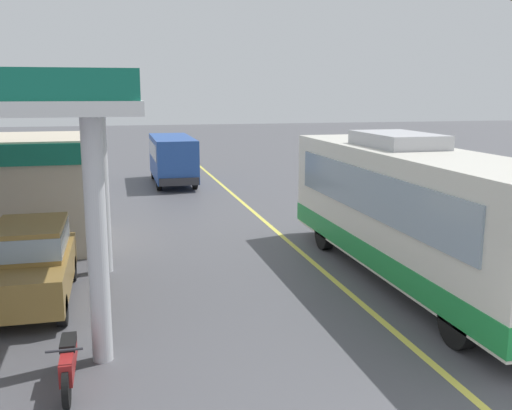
{
  "coord_description": "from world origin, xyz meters",
  "views": [
    {
      "loc": [
        -5.3,
        -5.66,
        4.74
      ],
      "look_at": [
        -1.5,
        10.0,
        1.6
      ],
      "focal_mm": 40.88,
      "sensor_mm": 36.0,
      "label": 1
    }
  ],
  "objects_px": {
    "motorcycle_parked_forecourt": "(69,362)",
    "pedestrian_by_shop": "(51,243)",
    "coach_bus_main": "(413,214)",
    "car_at_pump": "(31,259)",
    "minibus_opposing_lane": "(172,156)"
  },
  "relations": [
    {
      "from": "motorcycle_parked_forecourt",
      "to": "coach_bus_main",
      "type": "bearing_deg",
      "value": 24.9
    },
    {
      "from": "minibus_opposing_lane",
      "to": "pedestrian_by_shop",
      "type": "relative_size",
      "value": 3.69
    },
    {
      "from": "minibus_opposing_lane",
      "to": "pedestrian_by_shop",
      "type": "xyz_separation_m",
      "value": [
        -4.61,
        -15.11,
        -0.54
      ]
    },
    {
      "from": "coach_bus_main",
      "to": "car_at_pump",
      "type": "distance_m",
      "value": 9.21
    },
    {
      "from": "motorcycle_parked_forecourt",
      "to": "minibus_opposing_lane",
      "type": "bearing_deg",
      "value": 79.88
    },
    {
      "from": "car_at_pump",
      "to": "minibus_opposing_lane",
      "type": "bearing_deg",
      "value": 73.94
    },
    {
      "from": "car_at_pump",
      "to": "coach_bus_main",
      "type": "bearing_deg",
      "value": -3.46
    },
    {
      "from": "motorcycle_parked_forecourt",
      "to": "pedestrian_by_shop",
      "type": "height_order",
      "value": "pedestrian_by_shop"
    },
    {
      "from": "car_at_pump",
      "to": "motorcycle_parked_forecourt",
      "type": "xyz_separation_m",
      "value": [
        1.07,
        -4.31,
        -0.57
      ]
    },
    {
      "from": "car_at_pump",
      "to": "minibus_opposing_lane",
      "type": "distance_m",
      "value": 17.57
    },
    {
      "from": "coach_bus_main",
      "to": "motorcycle_parked_forecourt",
      "type": "xyz_separation_m",
      "value": [
        -8.1,
        -3.76,
        -1.28
      ]
    },
    {
      "from": "coach_bus_main",
      "to": "car_at_pump",
      "type": "bearing_deg",
      "value": 176.54
    },
    {
      "from": "car_at_pump",
      "to": "motorcycle_parked_forecourt",
      "type": "height_order",
      "value": "car_at_pump"
    },
    {
      "from": "coach_bus_main",
      "to": "minibus_opposing_lane",
      "type": "bearing_deg",
      "value": 103.9
    },
    {
      "from": "motorcycle_parked_forecourt",
      "to": "pedestrian_by_shop",
      "type": "relative_size",
      "value": 1.08
    }
  ]
}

